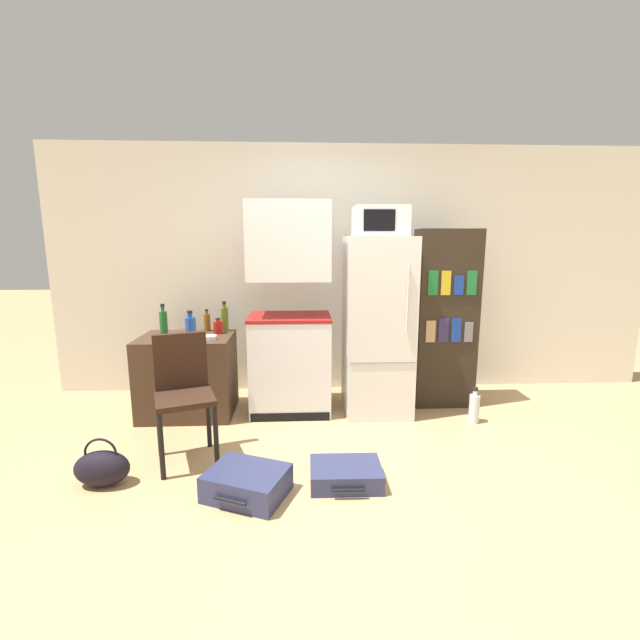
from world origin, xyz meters
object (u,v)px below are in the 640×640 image
(kitchen_hutch, at_px, (290,317))
(refrigerator, at_px, (377,326))
(side_table, at_px, (188,375))
(suitcase_small_flat, at_px, (247,483))
(bottle_olive_oil, at_px, (225,319))
(microwave, at_px, (380,221))
(suitcase_large_flat, at_px, (346,474))
(bottle_green_tall, at_px, (164,324))
(water_bottle_front, at_px, (474,408))
(bottle_ketchup_red, at_px, (218,327))
(chair, at_px, (183,385))
(bowl, at_px, (210,338))
(bottle_amber_beer, at_px, (207,322))
(bottle_blue_soda, at_px, (191,329))
(bookshelf, at_px, (444,319))
(handbag, at_px, (102,468))

(kitchen_hutch, xyz_separation_m, refrigerator, (0.82, -0.03, -0.09))
(side_table, height_order, suitcase_small_flat, side_table)
(side_table, height_order, refrigerator, refrigerator)
(side_table, height_order, bottle_olive_oil, bottle_olive_oil)
(microwave, bearing_deg, suitcase_large_flat, -108.56)
(microwave, relative_size, bottle_green_tall, 1.49)
(suitcase_large_flat, bearing_deg, water_bottle_front, 37.15)
(bottle_ketchup_red, height_order, chair, chair)
(side_table, bearing_deg, bottle_olive_oil, 34.53)
(bowl, bearing_deg, kitchen_hutch, 13.47)
(kitchen_hutch, xyz_separation_m, bottle_amber_beer, (-0.80, 0.20, -0.08))
(microwave, distance_m, chair, 2.16)
(bottle_blue_soda, bearing_deg, microwave, 7.36)
(microwave, distance_m, bottle_green_tall, 2.14)
(bowl, bearing_deg, chair, -94.78)
(suitcase_small_flat, bearing_deg, bookshelf, 63.26)
(bottle_ketchup_red, height_order, bottle_green_tall, bottle_green_tall)
(bottle_olive_oil, distance_m, bottle_ketchup_red, 0.13)
(side_table, height_order, chair, chair)
(microwave, relative_size, bottle_ketchup_red, 3.13)
(bottle_green_tall, relative_size, bowl, 2.44)
(kitchen_hutch, bearing_deg, suitcase_small_flat, -100.22)
(bottle_olive_oil, bearing_deg, chair, -97.26)
(bottle_olive_oil, xyz_separation_m, chair, (-0.14, -1.06, -0.30))
(bookshelf, xyz_separation_m, bowl, (-2.21, -0.28, -0.10))
(bottle_ketchup_red, bearing_deg, suitcase_large_flat, -52.18)
(kitchen_hutch, height_order, water_bottle_front, kitchen_hutch)
(chair, bearing_deg, bookshelf, 3.66)
(side_table, bearing_deg, suitcase_large_flat, -43.14)
(kitchen_hutch, height_order, bottle_amber_beer, kitchen_hutch)
(handbag, bearing_deg, refrigerator, 30.55)
(bookshelf, distance_m, bottle_ketchup_red, 2.18)
(suitcase_small_flat, bearing_deg, handbag, -167.13)
(bookshelf, height_order, handbag, bookshelf)
(bottle_olive_oil, distance_m, bottle_blue_soda, 0.49)
(microwave, height_order, suitcase_small_flat, microwave)
(bottle_blue_soda, xyz_separation_m, handbag, (-0.38, -0.99, -0.73))
(bottle_ketchup_red, bearing_deg, refrigerator, -4.53)
(bookshelf, relative_size, bottle_green_tall, 5.54)
(refrigerator, distance_m, bottle_olive_oil, 1.47)
(bowl, relative_size, suitcase_large_flat, 0.27)
(microwave, bearing_deg, suitcase_small_flat, -128.00)
(suitcase_large_flat, bearing_deg, bottle_ketchup_red, 128.66)
(suitcase_large_flat, height_order, water_bottle_front, water_bottle_front)
(bottle_amber_beer, relative_size, chair, 0.23)
(bottle_green_tall, xyz_separation_m, bottle_blue_soda, (0.28, -0.17, -0.02))
(bookshelf, distance_m, suitcase_small_flat, 2.44)
(bottle_amber_beer, distance_m, bottle_green_tall, 0.43)
(suitcase_large_flat, height_order, suitcase_small_flat, suitcase_small_flat)
(kitchen_hutch, height_order, bookshelf, kitchen_hutch)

